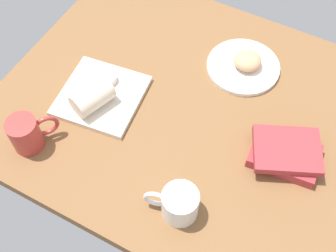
{
  "coord_description": "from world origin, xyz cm",
  "views": [
    {
      "loc": [
        30.58,
        -70.17,
        109.78
      ],
      "look_at": [
        -1.21,
        -10.65,
        7.0
      ],
      "focal_mm": 47.52,
      "sensor_mm": 36.0,
      "label": 1
    }
  ],
  "objects": [
    {
      "name": "dining_table",
      "position": [
        0.0,
        0.0,
        2.0
      ],
      "size": [
        110.0,
        90.0,
        4.0
      ],
      "primitive_type": "cube",
      "color": "brown",
      "rests_on": "ground"
    },
    {
      "name": "second_mug",
      "position": [
        12.26,
        -30.33,
        8.49
      ],
      "size": [
        13.74,
        9.25,
        8.77
      ],
      "color": "white",
      "rests_on": "dining_table"
    },
    {
      "name": "sauce_cup",
      "position": [
        -24.88,
        -4.02,
        6.89
      ],
      "size": [
        4.79,
        4.79,
        2.4
      ],
      "color": "silver",
      "rests_on": "square_plate"
    },
    {
      "name": "square_plate",
      "position": [
        -24.38,
        -9.22,
        4.8
      ],
      "size": [
        25.9,
        25.9,
        1.6
      ],
      "primitive_type": "cube",
      "rotation": [
        0.0,
        0.0,
        0.12
      ],
      "color": "silver",
      "rests_on": "dining_table"
    },
    {
      "name": "book_stack",
      "position": [
        30.53,
        -3.51,
        6.82
      ],
      "size": [
        21.77,
        19.85,
        5.53
      ],
      "color": "#A53338",
      "rests_on": "dining_table"
    },
    {
      "name": "scone_pastry",
      "position": [
        9.16,
        21.45,
        7.69
      ],
      "size": [
        8.97,
        8.77,
        4.58
      ],
      "primitive_type": "ellipsoid",
      "rotation": [
        0.0,
        0.0,
        3.2
      ],
      "color": "tan",
      "rests_on": "round_plate"
    },
    {
      "name": "coffee_mug",
      "position": [
        -32.86,
        -31.85,
        9.23
      ],
      "size": [
        10.15,
        12.36,
        10.25
      ],
      "color": "#B23833",
      "rests_on": "dining_table"
    },
    {
      "name": "round_plate",
      "position": [
        8.28,
        21.09,
        4.7
      ],
      "size": [
        22.59,
        22.59,
        1.4
      ],
      "primitive_type": "cylinder",
      "color": "white",
      "rests_on": "dining_table"
    },
    {
      "name": "breakfast_wrap",
      "position": [
        -23.98,
        -13.38,
        9.17
      ],
      "size": [
        10.67,
        13.44,
        7.14
      ],
      "primitive_type": "cylinder",
      "rotation": [
        1.57,
        0.0,
        5.94
      ],
      "color": "beige",
      "rests_on": "square_plate"
    }
  ]
}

